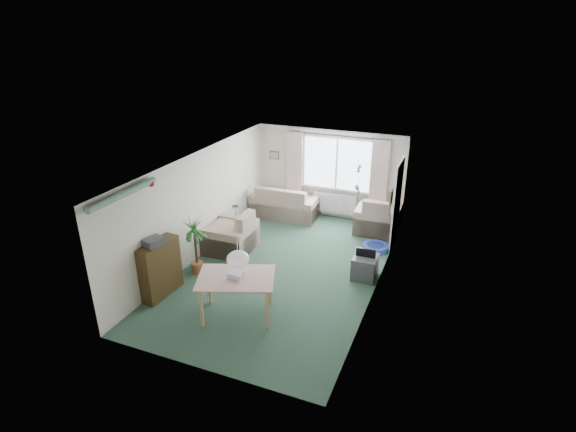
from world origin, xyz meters
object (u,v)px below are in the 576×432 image
at_px(sofa, 285,201).
at_px(armchair_corner, 378,214).
at_px(bookshelf, 160,269).
at_px(tv_cube, 365,267).
at_px(pet_bed, 375,247).
at_px(coffee_table, 299,211).
at_px(houseplant, 195,246).
at_px(dining_table, 237,297).
at_px(armchair_left, 230,231).

relative_size(sofa, armchair_corner, 1.66).
height_order(sofa, bookshelf, bookshelf).
xyz_separation_m(bookshelf, tv_cube, (3.54, 2.10, -0.32)).
xyz_separation_m(bookshelf, pet_bed, (3.49, 3.43, -0.50)).
bearing_deg(coffee_table, houseplant, -105.47).
xyz_separation_m(bookshelf, houseplant, (0.19, 0.96, 0.08)).
relative_size(coffee_table, dining_table, 0.75).
bearing_deg(bookshelf, armchair_corner, 57.63).
height_order(houseplant, tv_cube, houseplant).
relative_size(armchair_left, houseplant, 0.85).
height_order(sofa, armchair_left, armchair_left).
distance_m(armchair_corner, tv_cube, 2.38).
bearing_deg(armchair_left, dining_table, 30.63).
height_order(bookshelf, houseplant, houseplant).
bearing_deg(coffee_table, pet_bed, -24.44).
xyz_separation_m(armchair_left, coffee_table, (0.82, 2.33, -0.27)).
xyz_separation_m(armchair_corner, bookshelf, (-3.32, -4.46, 0.08)).
xyz_separation_m(dining_table, tv_cube, (1.84, 2.16, -0.14)).
bearing_deg(armchair_corner, armchair_left, 36.23).
height_order(armchair_corner, coffee_table, armchair_corner).
distance_m(houseplant, tv_cube, 3.56).
distance_m(sofa, houseplant, 3.57).
bearing_deg(pet_bed, houseplant, -143.25).
height_order(bookshelf, dining_table, bookshelf).
xyz_separation_m(sofa, armchair_corner, (2.55, -0.02, 0.03)).
bearing_deg(dining_table, coffee_table, 96.73).
xyz_separation_m(sofa, bookshelf, (-0.77, -4.48, 0.11)).
bearing_deg(armchair_left, sofa, 168.73).
distance_m(armchair_corner, pet_bed, 1.13).
height_order(sofa, pet_bed, sofa).
bearing_deg(armchair_left, bookshelf, -9.87).
bearing_deg(houseplant, armchair_left, 82.82).
relative_size(armchair_corner, bookshelf, 0.96).
height_order(houseplant, pet_bed, houseplant).
bearing_deg(coffee_table, armchair_left, -109.48).
distance_m(bookshelf, houseplant, 0.98).
distance_m(armchair_left, dining_table, 2.60).
relative_size(sofa, tv_cube, 3.32).
distance_m(coffee_table, houseplant, 3.68).
height_order(sofa, tv_cube, sofa).
xyz_separation_m(armchair_corner, houseplant, (-3.12, -3.50, 0.16)).
height_order(coffee_table, bookshelf, bookshelf).
bearing_deg(armchair_corner, dining_table, 68.82).
bearing_deg(tv_cube, coffee_table, 134.97).
relative_size(tv_cube, pet_bed, 0.89).
relative_size(sofa, dining_table, 1.43).
relative_size(armchair_corner, coffee_table, 1.15).
height_order(sofa, armchair_corner, armchair_corner).
bearing_deg(sofa, tv_cube, 137.57).
relative_size(armchair_left, dining_table, 0.87).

